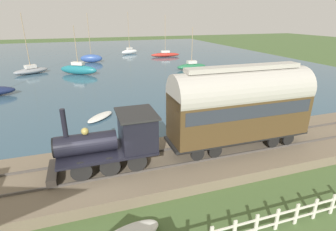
% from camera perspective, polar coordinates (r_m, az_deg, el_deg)
% --- Properties ---
extents(ground_plane, '(200.00, 200.00, 0.00)m').
position_cam_1_polar(ground_plane, '(14.32, -13.83, -13.63)').
color(ground_plane, '#476033').
extents(harbor_water, '(80.00, 80.00, 0.01)m').
position_cam_1_polar(harbor_water, '(55.69, -18.00, 11.60)').
color(harbor_water, '#38566B').
rests_on(harbor_water, ground).
extents(rail_embankment, '(5.47, 56.00, 0.69)m').
position_cam_1_polar(rail_embankment, '(14.32, -14.00, -12.26)').
color(rail_embankment, '#756651').
rests_on(rail_embankment, ground).
extents(steam_locomotive, '(2.39, 5.40, 3.34)m').
position_cam_1_polar(steam_locomotive, '(13.43, -10.99, -4.76)').
color(steam_locomotive, black).
rests_on(steam_locomotive, rail_embankment).
extents(passenger_coach, '(2.40, 8.48, 4.80)m').
position_cam_1_polar(passenger_coach, '(15.38, 15.52, 2.54)').
color(passenger_coach, black).
rests_on(passenger_coach, rail_embankment).
extents(sailboat_red, '(1.69, 6.11, 8.24)m').
position_cam_1_polar(sailboat_red, '(56.16, -0.60, 13.19)').
color(sailboat_red, '#B72D23').
rests_on(sailboat_red, harbor_water).
extents(sailboat_green, '(1.64, 4.89, 6.44)m').
position_cam_1_polar(sailboat_green, '(42.37, 5.13, 10.67)').
color(sailboat_green, '#236B42').
rests_on(sailboat_green, harbor_water).
extents(sailboat_white, '(2.71, 4.18, 8.84)m').
position_cam_1_polar(sailboat_white, '(60.90, -8.36, 13.68)').
color(sailboat_white, white).
rests_on(sailboat_white, harbor_water).
extents(sailboat_gray, '(3.85, 5.08, 8.41)m').
position_cam_1_polar(sailboat_gray, '(43.97, -27.66, 8.73)').
color(sailboat_gray, gray).
rests_on(sailboat_gray, harbor_water).
extents(sailboat_blue, '(2.07, 4.08, 8.47)m').
position_cam_1_polar(sailboat_blue, '(51.04, -16.35, 11.89)').
color(sailboat_blue, '#335199').
rests_on(sailboat_blue, harbor_water).
extents(sailboat_teal, '(4.18, 5.60, 6.78)m').
position_cam_1_polar(sailboat_teal, '(40.72, -18.90, 9.51)').
color(sailboat_teal, '#1E707A').
rests_on(sailboat_teal, harbor_water).
extents(rowboat_off_pier, '(1.63, 2.77, 0.37)m').
position_cam_1_polar(rowboat_off_pier, '(20.94, 10.98, -1.35)').
color(rowboat_off_pier, '#B7B2A3').
rests_on(rowboat_off_pier, harbor_water).
extents(rowboat_far_out, '(2.86, 2.72, 0.31)m').
position_cam_1_polar(rowboat_far_out, '(22.37, -14.55, -0.28)').
color(rowboat_far_out, silver).
rests_on(rowboat_far_out, harbor_water).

